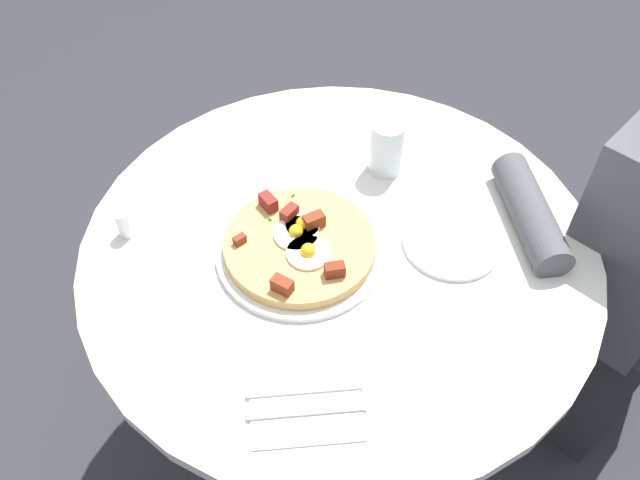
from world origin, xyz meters
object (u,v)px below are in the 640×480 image
object	(u,v)px
dining_table	(338,295)
salt_shaker	(124,224)
person_seated	(626,276)
bread_plate	(452,242)
water_glass	(387,147)
knife	(305,390)
breakfast_pizza	(300,244)
pizza_plate	(300,251)
fork	(307,411)

from	to	relation	value
dining_table	salt_shaker	bearing A→B (deg)	-48.94
person_seated	bread_plate	bearing A→B (deg)	-34.92
person_seated	water_glass	bearing A→B (deg)	-58.86
knife	water_glass	size ratio (longest dim) A/B	1.59
bread_plate	salt_shaker	size ratio (longest dim) A/B	3.18
breakfast_pizza	knife	xyz separation A→B (m)	(0.19, 0.20, -0.02)
person_seated	pizza_plate	distance (m)	0.74
fork	breakfast_pizza	bearing A→B (deg)	87.79
fork	knife	size ratio (longest dim) A/B	1.00
fork	water_glass	size ratio (longest dim) A/B	1.59
dining_table	knife	world-z (taller)	knife
pizza_plate	fork	xyz separation A→B (m)	(0.22, 0.23, 0.00)
breakfast_pizza	dining_table	bearing A→B (deg)	155.21
fork	salt_shaker	world-z (taller)	salt_shaker
bread_plate	water_glass	xyz separation A→B (m)	(-0.07, -0.22, 0.05)
pizza_plate	breakfast_pizza	bearing A→B (deg)	-112.01
breakfast_pizza	fork	world-z (taller)	breakfast_pizza
bread_plate	fork	bearing A→B (deg)	5.76
pizza_plate	bread_plate	world-z (taller)	pizza_plate
person_seated	fork	bearing A→B (deg)	-14.74
fork	water_glass	world-z (taller)	water_glass
water_glass	salt_shaker	world-z (taller)	water_glass
fork	knife	bearing A→B (deg)	90.00
person_seated	dining_table	bearing A→B (deg)	-39.18
dining_table	breakfast_pizza	distance (m)	0.21
breakfast_pizza	bread_plate	bearing A→B (deg)	138.19
bread_plate	fork	distance (m)	0.43
pizza_plate	knife	distance (m)	0.28
knife	pizza_plate	bearing A→B (deg)	87.48
breakfast_pizza	bread_plate	size ratio (longest dim) A/B	1.51
person_seated	salt_shaker	world-z (taller)	person_seated
person_seated	bread_plate	xyz separation A→B (m)	(0.35, -0.25, 0.21)
breakfast_pizza	bread_plate	xyz separation A→B (m)	(-0.21, 0.19, -0.02)
dining_table	person_seated	distance (m)	0.64
breakfast_pizza	salt_shaker	xyz separation A→B (m)	(0.19, -0.27, 0.00)
dining_table	salt_shaker	size ratio (longest dim) A/B	16.83
dining_table	water_glass	distance (m)	0.31
person_seated	salt_shaker	bearing A→B (deg)	-42.93
fork	bread_plate	bearing A→B (deg)	46.87
breakfast_pizza	salt_shaker	bearing A→B (deg)	-54.51
knife	water_glass	distance (m)	0.53
knife	salt_shaker	distance (m)	0.47
person_seated	pizza_plate	xyz separation A→B (m)	(0.56, -0.43, 0.21)
breakfast_pizza	fork	size ratio (longest dim) A/B	1.52
pizza_plate	bread_plate	bearing A→B (deg)	138.26
pizza_plate	knife	size ratio (longest dim) A/B	1.70
dining_table	pizza_plate	xyz separation A→B (m)	(0.07, -0.03, 0.17)
breakfast_pizza	salt_shaker	size ratio (longest dim) A/B	4.81
water_glass	breakfast_pizza	bearing A→B (deg)	7.05
pizza_plate	knife	bearing A→B (deg)	46.37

